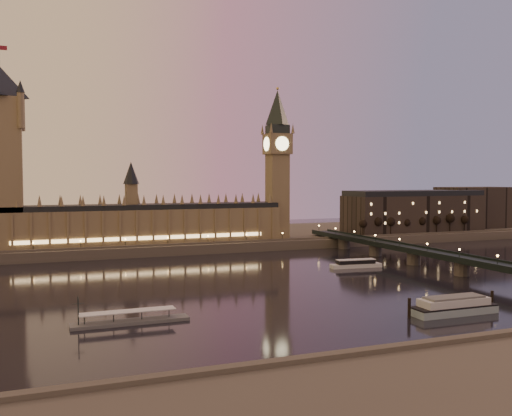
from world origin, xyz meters
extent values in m
plane|color=black|center=(0.00, 0.00, 0.00)|extent=(700.00, 700.00, 0.00)
cube|color=#423D35|center=(30.00, 165.00, 3.00)|extent=(560.00, 130.00, 6.00)
cube|color=brown|center=(-40.00, 121.00, 17.00)|extent=(180.00, 26.00, 22.00)
cube|color=black|center=(-40.00, 121.00, 29.60)|extent=(180.00, 22.00, 3.20)
cube|color=#FFCC7F|center=(-40.00, 107.50, 11.00)|extent=(153.00, 0.25, 2.20)
cube|color=brown|center=(-120.00, 121.00, 50.00)|extent=(22.00, 22.00, 88.00)
cone|color=black|center=(-120.00, 121.00, 103.00)|extent=(31.68, 31.68, 18.00)
cube|color=maroon|center=(-117.80, 121.00, 122.50)|extent=(4.00, 0.15, 2.50)
cube|color=brown|center=(54.00, 121.00, 35.00)|extent=(13.00, 13.00, 58.00)
cube|color=brown|center=(54.00, 121.00, 71.00)|extent=(16.00, 16.00, 14.00)
cylinder|color=#FFEAA5|center=(54.00, 112.82, 71.00)|extent=(9.60, 0.35, 9.60)
cylinder|color=#FFEAA5|center=(45.82, 121.00, 71.00)|extent=(0.35, 9.60, 9.60)
cube|color=black|center=(54.00, 121.00, 81.00)|extent=(13.00, 13.00, 6.00)
cone|color=black|center=(54.00, 121.00, 96.00)|extent=(17.68, 17.68, 24.00)
sphere|color=gold|center=(54.00, 121.00, 109.00)|extent=(2.00, 2.00, 2.00)
cube|color=black|center=(92.00, 0.00, 8.00)|extent=(13.00, 260.00, 2.00)
cube|color=black|center=(85.70, 0.00, 9.50)|extent=(0.60, 260.00, 1.00)
cube|color=black|center=(98.30, 0.00, 9.50)|extent=(0.60, 260.00, 1.00)
cube|color=black|center=(172.00, 127.00, 20.00)|extent=(110.00, 36.00, 28.00)
cube|color=black|center=(172.00, 127.00, 36.00)|extent=(108.00, 34.00, 4.00)
cube|color=black|center=(242.00, 139.00, 23.00)|extent=(60.00, 30.00, 34.00)
cylinder|color=black|center=(114.65, 109.00, 10.62)|extent=(0.70, 0.70, 9.24)
sphere|color=black|center=(114.65, 109.00, 15.44)|extent=(6.16, 6.16, 6.16)
cylinder|color=black|center=(127.55, 109.00, 10.62)|extent=(0.70, 0.70, 9.24)
sphere|color=black|center=(127.55, 109.00, 15.44)|extent=(6.16, 6.16, 6.16)
cylinder|color=black|center=(140.45, 109.00, 10.62)|extent=(0.70, 0.70, 9.24)
sphere|color=black|center=(140.45, 109.00, 15.44)|extent=(6.16, 6.16, 6.16)
cylinder|color=black|center=(153.36, 109.00, 10.62)|extent=(0.70, 0.70, 9.24)
sphere|color=black|center=(153.36, 109.00, 15.44)|extent=(6.16, 6.16, 6.16)
cylinder|color=black|center=(166.26, 109.00, 10.62)|extent=(0.70, 0.70, 9.24)
sphere|color=black|center=(166.26, 109.00, 15.44)|extent=(6.16, 6.16, 6.16)
cylinder|color=black|center=(179.17, 109.00, 10.62)|extent=(0.70, 0.70, 9.24)
sphere|color=black|center=(179.17, 109.00, 15.44)|extent=(6.16, 6.16, 6.16)
cylinder|color=black|center=(192.07, 109.00, 10.62)|extent=(0.70, 0.70, 9.24)
sphere|color=black|center=(192.07, 109.00, 15.44)|extent=(6.16, 6.16, 6.16)
cylinder|color=black|center=(204.97, 109.00, 10.62)|extent=(0.70, 0.70, 9.24)
sphere|color=black|center=(204.97, 109.00, 15.44)|extent=(6.16, 6.16, 6.16)
cube|color=silver|center=(56.62, 21.45, 1.02)|extent=(28.40, 8.75, 2.05)
cube|color=black|center=(56.62, 21.45, 3.07)|extent=(21.06, 6.96, 2.05)
cube|color=silver|center=(56.62, 21.45, 4.28)|extent=(21.64, 7.25, 0.37)
cube|color=#8DA8B4|center=(34.26, -81.01, 1.30)|extent=(32.07, 9.35, 2.60)
cube|color=black|center=(34.26, -81.01, 2.85)|extent=(32.07, 9.35, 0.50)
cube|color=silver|center=(34.26, -81.01, 4.40)|extent=(26.07, 8.29, 2.60)
cube|color=#595B5E|center=(34.26, -81.01, 6.04)|extent=(22.06, 7.24, 0.70)
cylinder|color=black|center=(16.28, -79.80, 3.40)|extent=(1.10, 1.10, 6.79)
cylinder|color=black|center=(52.24, -80.21, 3.40)|extent=(1.10, 1.10, 6.79)
cube|color=#595B5E|center=(-74.05, -52.78, 0.55)|extent=(38.50, 6.42, 1.10)
cube|color=silver|center=(-74.97, -52.78, 4.17)|extent=(31.16, 5.50, 0.27)
cylinder|color=black|center=(-90.55, -52.78, 5.68)|extent=(0.37, 0.37, 9.17)
cylinder|color=black|center=(-90.55, -52.78, 7.97)|extent=(3.67, 0.22, 0.22)
camera|label=1|loc=(-102.93, -240.64, 48.20)|focal=40.00mm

